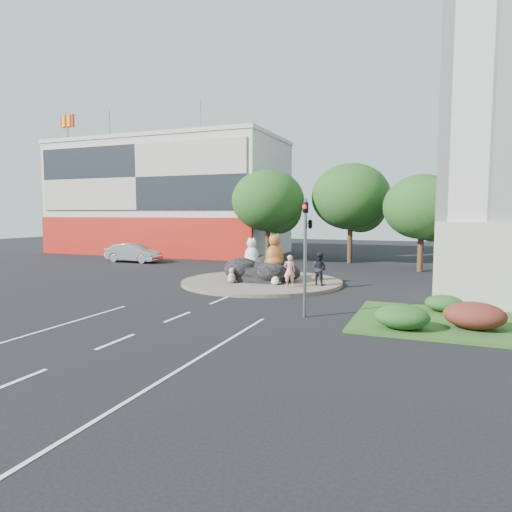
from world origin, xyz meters
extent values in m
plane|color=black|center=(0.00, 0.00, 0.00)|extent=(120.00, 120.00, 0.00)
cylinder|color=brown|center=(0.00, 10.00, 0.10)|extent=(10.00, 10.00, 0.20)
cube|color=beige|center=(-18.00, 28.00, 6.00)|extent=(25.00, 12.00, 12.00)
cube|color=#AA1A0F|center=(-18.00, 21.95, 2.00)|extent=(25.00, 0.30, 4.00)
cube|color=#B2AD9E|center=(-18.00, 21.90, 8.00)|extent=(24.00, 0.15, 6.50)
cube|color=beige|center=(-18.00, 28.00, 12.20)|extent=(25.20, 12.20, 0.40)
cylinder|color=#595B60|center=(-26.00, 28.00, 14.40)|extent=(0.10, 0.10, 4.00)
cylinder|color=#595B60|center=(-15.00, 30.00, 14.90)|extent=(0.10, 0.10, 5.00)
cube|color=#AA1A0F|center=(-28.50, 24.00, 14.60)|extent=(1.80, 0.25, 1.40)
cube|color=#1C4918|center=(12.00, 3.00, 0.06)|extent=(10.00, 6.00, 0.12)
cylinder|color=#382314|center=(-4.00, 22.00, 1.87)|extent=(0.44, 0.44, 3.74)
ellipsoid|color=#133D16|center=(-4.00, 22.00, 5.53)|extent=(6.46, 6.46, 5.49)
sphere|color=#133D16|center=(-3.20, 22.50, 4.68)|extent=(4.25, 4.25, 4.25)
sphere|color=#133D16|center=(-4.70, 21.70, 4.93)|extent=(3.74, 3.74, 3.74)
cylinder|color=#382314|center=(3.00, 24.00, 1.98)|extent=(0.44, 0.44, 3.96)
ellipsoid|color=#133D16|center=(3.00, 24.00, 5.85)|extent=(6.84, 6.84, 5.81)
sphere|color=#133D16|center=(3.80, 24.50, 4.95)|extent=(4.50, 4.50, 4.50)
sphere|color=#133D16|center=(2.30, 23.70, 5.22)|extent=(3.96, 3.96, 3.96)
cylinder|color=#382314|center=(9.00, 20.00, 1.65)|extent=(0.44, 0.44, 3.30)
ellipsoid|color=#133D16|center=(9.00, 20.00, 4.88)|extent=(5.70, 5.70, 4.84)
sphere|color=#133D16|center=(9.80, 20.50, 4.12)|extent=(3.75, 3.75, 3.75)
sphere|color=#133D16|center=(8.30, 19.70, 4.35)|extent=(3.30, 3.30, 3.30)
ellipsoid|color=#133D16|center=(9.00, 1.00, 0.57)|extent=(2.00, 1.60, 0.90)
ellipsoid|color=#532416|center=(11.50, 2.00, 0.61)|extent=(2.20, 1.76, 0.99)
ellipsoid|color=#133D16|center=(10.50, 4.80, 0.48)|extent=(1.60, 1.28, 0.72)
cylinder|color=#595B60|center=(5.00, 2.00, 2.50)|extent=(0.14, 0.14, 5.00)
imported|color=black|center=(5.00, 2.00, 4.20)|extent=(0.21, 0.26, 1.30)
imported|color=black|center=(5.20, 2.00, 4.00)|extent=(0.26, 1.24, 0.50)
sphere|color=red|center=(5.00, 1.82, 4.65)|extent=(0.18, 0.18, 0.18)
cylinder|color=#595B60|center=(13.00, 8.00, 4.00)|extent=(0.18, 0.18, 8.00)
cylinder|color=#595B60|center=(12.00, 8.00, 8.00)|extent=(2.00, 0.12, 0.12)
cube|color=silver|center=(11.00, 8.00, 7.90)|extent=(0.50, 0.22, 0.12)
imported|color=pink|center=(2.35, 8.30, 1.11)|extent=(0.79, 0.68, 1.82)
imported|color=black|center=(3.79, 9.50, 1.16)|extent=(1.13, 1.00, 1.92)
imported|color=#B8BBC0|center=(-15.24, 17.52, 0.85)|extent=(5.15, 1.82, 1.69)
cylinder|color=black|center=(9.00, 1.36, 0.51)|extent=(0.55, 0.55, 0.78)
camera|label=1|loc=(10.08, -16.41, 4.38)|focal=32.00mm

